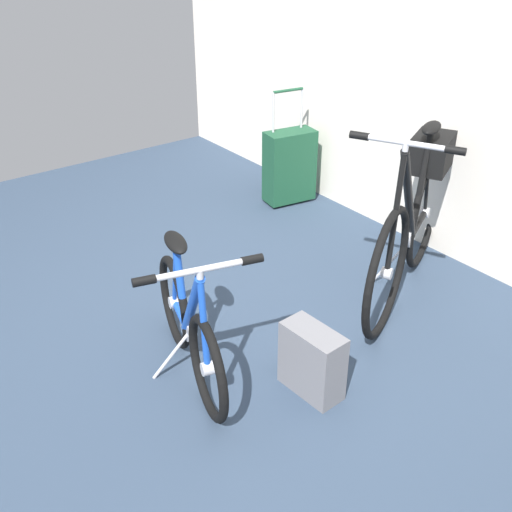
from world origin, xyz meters
TOP-DOWN VIEW (x-y plane):
  - ground_plane at (0.00, 0.00)m, footprint 6.01×6.01m
  - back_wall at (0.00, 1.89)m, footprint 6.01×0.10m
  - folding_bike_foreground at (-0.10, -0.05)m, footprint 0.98×0.52m
  - display_bike_left at (-0.00, 1.34)m, footprint 0.73×1.34m
  - rolling_suitcase at (-1.33, 1.56)m, footprint 0.24×0.38m
  - backpack_on_floor at (0.33, 0.33)m, footprint 0.30×0.19m

SIDE VIEW (x-z plane):
  - ground_plane at x=0.00m, z-range 0.00..0.00m
  - backpack_on_floor at x=0.33m, z-range 0.00..0.33m
  - folding_bike_foreground at x=-0.10m, z-range -0.08..0.64m
  - rolling_suitcase at x=-1.33m, z-range -0.13..0.70m
  - display_bike_left at x=0.00m, z-range -0.05..0.96m
  - back_wall at x=0.00m, z-range 0.00..2.75m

